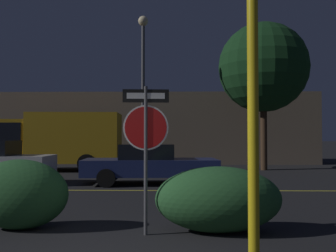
# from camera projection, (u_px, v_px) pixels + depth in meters

# --- Properties ---
(road_center_stripe) EXTENTS (33.09, 0.12, 0.01)m
(road_center_stripe) POSITION_uv_depth(u_px,v_px,m) (141.00, 190.00, 11.28)
(road_center_stripe) COLOR gold
(road_center_stripe) RESTS_ON ground_plane
(stop_sign) EXTENTS (0.77, 0.07, 2.47)m
(stop_sign) POSITION_uv_depth(u_px,v_px,m) (146.00, 131.00, 6.23)
(stop_sign) COLOR #4C4C51
(stop_sign) RESTS_ON ground_plane
(yellow_pole_right) EXTENTS (0.13, 0.13, 3.44)m
(yellow_pole_right) POSITION_uv_depth(u_px,v_px,m) (253.00, 129.00, 4.40)
(yellow_pole_right) COLOR yellow
(yellow_pole_right) RESTS_ON ground_plane
(hedge_bush_1) EXTENTS (1.73, 0.92, 1.23)m
(hedge_bush_1) POSITION_uv_depth(u_px,v_px,m) (19.00, 194.00, 6.57)
(hedge_bush_1) COLOR #285B2D
(hedge_bush_1) RESTS_ON ground_plane
(hedge_bush_2) EXTENTS (2.16, 1.13, 1.12)m
(hedge_bush_2) POSITION_uv_depth(u_px,v_px,m) (218.00, 199.00, 6.36)
(hedge_bush_2) COLOR #285B2D
(hedge_bush_2) RESTS_ON ground_plane
(passing_car_2) EXTENTS (4.74, 2.06, 1.37)m
(passing_car_2) POSITION_uv_depth(u_px,v_px,m) (150.00, 164.00, 12.84)
(passing_car_2) COLOR navy
(passing_car_2) RESTS_ON ground_plane
(delivery_truck) EXTENTS (6.86, 2.86, 2.74)m
(delivery_truck) POSITION_uv_depth(u_px,v_px,m) (47.00, 139.00, 17.95)
(delivery_truck) COLOR gold
(delivery_truck) RESTS_ON ground_plane
(street_lamp) EXTENTS (0.47, 0.47, 7.24)m
(street_lamp) POSITION_uv_depth(u_px,v_px,m) (143.00, 70.00, 17.31)
(street_lamp) COLOR #4C4C51
(street_lamp) RESTS_ON ground_plane
(tree_1) EXTENTS (4.38, 4.38, 7.21)m
(tree_1) POSITION_uv_depth(u_px,v_px,m) (263.00, 68.00, 18.33)
(tree_1) COLOR #422D1E
(tree_1) RESTS_ON ground_plane
(building_backdrop) EXTENTS (20.74, 4.49, 4.26)m
(building_backdrop) POSITION_uv_depth(u_px,v_px,m) (146.00, 129.00, 24.02)
(building_backdrop) COLOR #6B5B4C
(building_backdrop) RESTS_ON ground_plane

